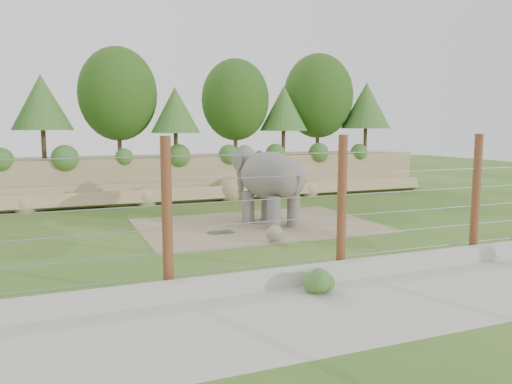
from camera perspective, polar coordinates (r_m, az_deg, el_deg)
name	(u,v)px	position (r m, az deg, el deg)	size (l,w,h in m)	color
ground	(276,241)	(18.66, 2.32, -5.62)	(90.00, 90.00, 0.00)	#2E601B
back_embankment	(198,131)	(30.33, -6.60, 6.91)	(30.00, 5.52, 8.77)	#998757
dirt_patch	(258,225)	(21.54, 0.24, -3.81)	(10.00, 7.00, 0.02)	#8C785A
drain_grate	(221,232)	(20.03, -4.07, -4.62)	(1.00, 0.60, 0.03)	#262628
elephant	(271,187)	(21.38, 1.67, 0.58)	(1.76, 4.11, 3.32)	slate
stone_ball	(275,234)	(18.24, 2.15, -4.83)	(0.64, 0.64, 0.64)	gray
retaining_wall	(350,270)	(14.33, 10.68, -8.73)	(26.00, 0.35, 0.50)	#BAB6AD
walkway	(395,301)	(12.85, 15.57, -11.94)	(26.00, 4.00, 0.01)	#BAB6AD
barrier_fence	(342,205)	(14.37, 9.77, -1.52)	(20.26, 0.26, 4.00)	#5C2F1A
walkway_shrub	(321,281)	(12.97, 7.44, -10.04)	(0.64, 0.64, 0.64)	#2F6322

